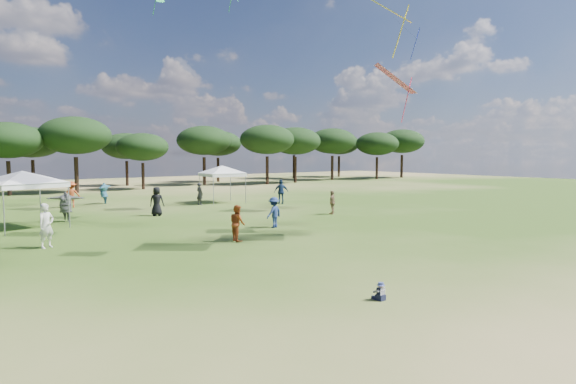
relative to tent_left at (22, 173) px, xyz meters
The scene contains 6 objects.
ground 22.29m from the tent_left, 76.80° to the right, with size 140.00×140.00×0.00m, color #375318.
tree_line 27.05m from the tent_left, 73.97° to the left, with size 108.78×17.63×7.77m.
tent_left is the anchor object (origin of this frame).
tent_right 15.78m from the tent_left, 19.38° to the left, with size 5.88×5.88×3.27m.
toddler 20.56m from the tent_left, 74.82° to the right, with size 0.32×0.36×0.48m.
festival_crowd 3.70m from the tent_left, 33.28° to the left, with size 29.41×21.40×1.90m.
Camera 1 is at (-9.41, -6.62, 3.94)m, focal length 30.00 mm.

